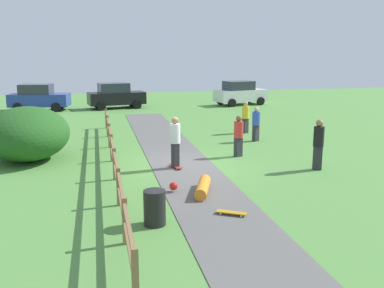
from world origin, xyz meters
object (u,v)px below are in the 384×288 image
at_px(trash_bin, 155,208).
at_px(parked_car_blue, 39,97).
at_px(parked_car_white, 240,93).
at_px(skater_riding, 175,139).
at_px(bush_large, 27,134).
at_px(bystander_blue, 256,122).
at_px(bystander_red, 239,134).
at_px(parked_car_black, 116,96).
at_px(skateboard_loose, 231,212).
at_px(skater_fallen, 201,187).
at_px(bystander_yellow, 245,116).
at_px(bystander_black, 318,142).

distance_m(trash_bin, parked_car_blue, 23.75).
bearing_deg(trash_bin, parked_car_blue, 103.15).
bearing_deg(parked_car_white, skater_riding, -115.53).
distance_m(bush_large, parked_car_blue, 15.44).
relative_size(bush_large, bystander_blue, 2.40).
relative_size(bystander_red, parked_car_white, 0.38).
relative_size(bush_large, parked_car_black, 0.90).
bearing_deg(skateboard_loose, parked_car_blue, 108.04).
relative_size(skater_fallen, bystander_yellow, 0.96).
bearing_deg(parked_car_blue, parked_car_black, -0.18).
distance_m(skater_fallen, parked_car_blue, 22.17).
distance_m(bush_large, skater_riding, 6.10).
height_order(skater_riding, skater_fallen, skater_riding).
distance_m(skater_riding, bystander_black, 5.23).
distance_m(trash_bin, bystander_red, 7.78).
distance_m(skater_fallen, skateboard_loose, 2.00).
height_order(bush_large, skater_fallen, bush_large).
bearing_deg(parked_car_blue, bystander_black, -58.21).
relative_size(skateboard_loose, bystander_red, 0.46).
bearing_deg(skateboard_loose, bush_large, 129.04).
xyz_separation_m(bystander_black, parked_car_black, (-6.37, 19.24, -0.08)).
relative_size(trash_bin, bystander_yellow, 0.54).
height_order(trash_bin, skater_riding, skater_riding).
bearing_deg(skater_fallen, parked_car_black, 94.20).
height_order(bystander_yellow, parked_car_blue, parked_car_blue).
bearing_deg(skater_fallen, bystander_blue, 57.88).
bearing_deg(parked_car_black, parked_car_blue, 179.82).
relative_size(parked_car_black, parked_car_blue, 1.00).
relative_size(skater_riding, skateboard_loose, 2.43).
bearing_deg(skater_riding, skater_fallen, -85.57).
bearing_deg(skater_riding, bystander_black, -14.34).
height_order(skater_riding, parked_car_black, skater_riding).
bearing_deg(parked_car_blue, parked_car_white, -0.08).
bearing_deg(bystander_yellow, parked_car_black, 117.86).
bearing_deg(skater_fallen, bush_large, 135.81).
relative_size(trash_bin, parked_car_black, 0.20).
bearing_deg(trash_bin, skater_riding, 74.16).
height_order(trash_bin, bystander_blue, bystander_blue).
relative_size(bystander_black, parked_car_white, 0.42).
bearing_deg(bystander_black, parked_car_white, 79.69).
height_order(bystander_blue, bystander_red, bystander_red).
height_order(bystander_black, parked_car_black, parked_car_black).
bearing_deg(parked_car_white, parked_car_blue, 179.92).
relative_size(parked_car_black, parked_car_white, 0.99).
bearing_deg(parked_car_white, trash_bin, -113.47).
bearing_deg(bush_large, bystander_red, -8.79).
xyz_separation_m(skater_fallen, skateboard_loose, (0.37, -1.97, -0.11)).
relative_size(skater_fallen, bystander_red, 0.95).
distance_m(bystander_red, bystander_yellow, 5.32).
height_order(trash_bin, parked_car_blue, parked_car_blue).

